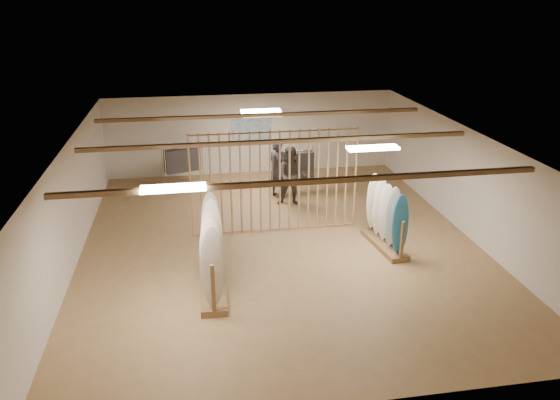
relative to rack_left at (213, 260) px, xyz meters
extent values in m
plane|color=#A57F50|center=(1.82, 1.98, -0.67)|extent=(12.00, 12.00, 0.00)
plane|color=gray|center=(1.82, 1.98, 2.13)|extent=(12.00, 12.00, 0.00)
plane|color=silver|center=(1.82, 7.98, 0.73)|extent=(12.00, 0.00, 12.00)
plane|color=silver|center=(1.82, -4.02, 0.73)|extent=(12.00, 0.00, 12.00)
plane|color=silver|center=(-3.18, 1.98, 0.73)|extent=(0.00, 12.00, 12.00)
plane|color=silver|center=(6.82, 1.98, 0.73)|extent=(0.00, 12.00, 12.00)
cube|color=olive|center=(1.82, 1.98, 2.05)|extent=(9.50, 6.12, 0.10)
cube|color=white|center=(1.82, 1.98, 2.07)|extent=(1.20, 0.35, 0.06)
cylinder|color=tan|center=(-0.38, 2.78, 0.73)|extent=(0.05, 0.05, 2.78)
cylinder|color=tan|center=(-0.12, 2.78, 0.73)|extent=(0.05, 0.05, 2.78)
cylinder|color=tan|center=(0.13, 2.78, 0.73)|extent=(0.05, 0.05, 2.78)
cylinder|color=tan|center=(0.39, 2.78, 0.73)|extent=(0.05, 0.05, 2.78)
cylinder|color=tan|center=(0.65, 2.78, 0.73)|extent=(0.05, 0.05, 2.78)
cylinder|color=tan|center=(0.91, 2.78, 0.73)|extent=(0.05, 0.05, 2.78)
cylinder|color=tan|center=(1.17, 2.78, 0.73)|extent=(0.05, 0.05, 2.78)
cylinder|color=tan|center=(1.43, 2.78, 0.73)|extent=(0.05, 0.05, 2.78)
cylinder|color=tan|center=(1.69, 2.78, 0.73)|extent=(0.05, 0.05, 2.78)
cylinder|color=tan|center=(1.95, 2.78, 0.73)|extent=(0.05, 0.05, 2.78)
cylinder|color=tan|center=(2.21, 2.78, 0.73)|extent=(0.05, 0.05, 2.78)
cylinder|color=tan|center=(2.46, 2.78, 0.73)|extent=(0.05, 0.05, 2.78)
cylinder|color=tan|center=(2.72, 2.78, 0.73)|extent=(0.05, 0.05, 2.78)
cylinder|color=tan|center=(2.98, 2.78, 0.73)|extent=(0.05, 0.05, 2.78)
cylinder|color=tan|center=(3.24, 2.78, 0.73)|extent=(0.05, 0.05, 2.78)
cylinder|color=tan|center=(3.50, 2.78, 0.73)|extent=(0.05, 0.05, 2.78)
cylinder|color=tan|center=(3.76, 2.78, 0.73)|extent=(0.05, 0.05, 2.78)
cylinder|color=tan|center=(4.02, 2.78, 0.73)|extent=(0.05, 0.05, 2.78)
cube|color=#326AB0|center=(1.82, 7.96, 0.93)|extent=(1.40, 0.03, 0.90)
cube|color=olive|center=(0.00, 0.00, -0.60)|extent=(0.64, 2.45, 0.15)
cylinder|color=black|center=(0.00, 0.00, 0.31)|extent=(0.11, 2.38, 0.01)
ellipsoid|color=silver|center=(-0.04, -1.01, 0.38)|extent=(0.47, 0.08, 1.81)
ellipsoid|color=white|center=(-0.03, -0.61, 0.38)|extent=(0.47, 0.08, 1.81)
ellipsoid|color=silver|center=(-0.01, -0.20, 0.38)|extent=(0.47, 0.08, 1.81)
ellipsoid|color=silver|center=(0.01, 0.20, 0.38)|extent=(0.47, 0.08, 1.81)
ellipsoid|color=silver|center=(0.03, 0.61, 0.38)|extent=(0.47, 0.08, 1.81)
ellipsoid|color=white|center=(0.04, 1.01, 0.38)|extent=(0.47, 0.08, 1.81)
cube|color=olive|center=(4.41, 1.33, -0.60)|extent=(0.69, 1.90, 0.13)
cylinder|color=black|center=(4.41, 1.33, 0.21)|extent=(0.22, 1.80, 0.01)
ellipsoid|color=#2D8CD1|center=(4.49, 0.60, 0.28)|extent=(0.43, 0.10, 1.64)
ellipsoid|color=silver|center=(4.45, 0.96, 0.28)|extent=(0.43, 0.10, 1.64)
ellipsoid|color=white|center=(4.41, 1.33, 0.28)|extent=(0.43, 0.10, 1.64)
ellipsoid|color=silver|center=(4.37, 1.69, 0.28)|extent=(0.43, 0.10, 1.64)
ellipsoid|color=silver|center=(4.33, 2.05, 0.28)|extent=(0.43, 0.10, 1.64)
cylinder|color=silver|center=(-0.62, 6.94, 0.64)|extent=(1.21, 0.41, 0.03)
cube|color=black|center=(-0.62, 6.94, 0.21)|extent=(1.21, 0.66, 0.77)
cylinder|color=silver|center=(-0.62, 6.94, 0.00)|extent=(0.03, 0.03, 1.35)
cylinder|color=silver|center=(2.82, 5.48, 0.78)|extent=(1.40, 0.09, 0.03)
cube|color=black|center=(2.82, 5.48, 0.30)|extent=(1.31, 0.41, 0.85)
cylinder|color=silver|center=(2.82, 5.48, 0.08)|extent=(0.03, 0.03, 1.50)
imported|color=#292A31|center=(2.32, 5.39, 0.38)|extent=(0.92, 0.89, 2.10)
imported|color=#3D362F|center=(2.61, 4.59, 0.36)|extent=(1.16, 1.01, 2.07)
camera|label=1|loc=(-0.31, -10.64, 5.49)|focal=35.00mm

